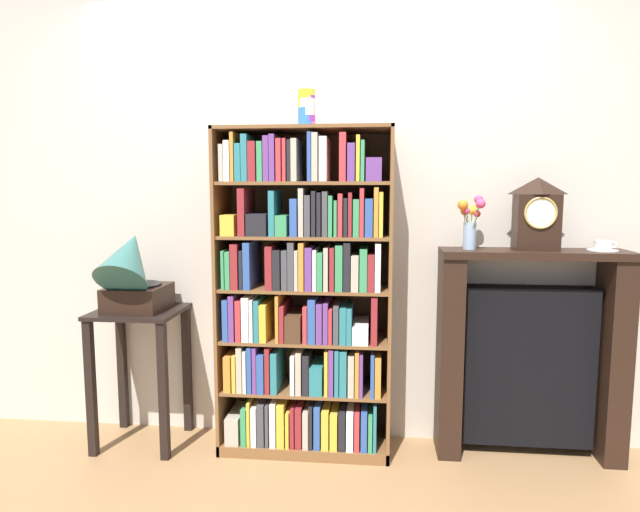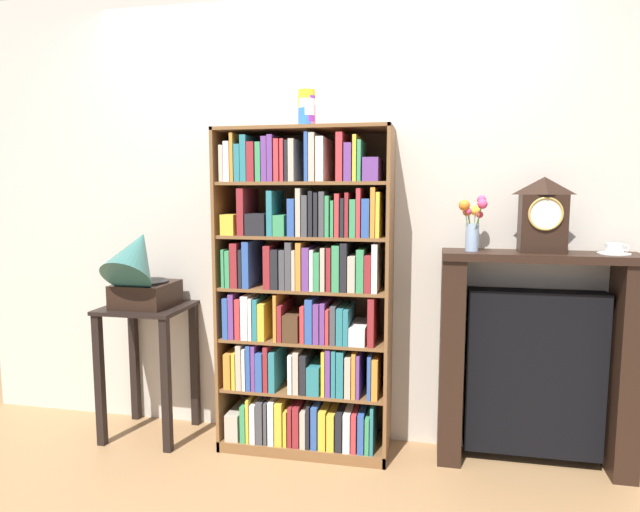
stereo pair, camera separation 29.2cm
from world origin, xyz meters
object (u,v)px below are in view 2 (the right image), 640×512
Objects in this scene: gramophone at (139,270)px; flower_vase at (473,221)px; teacup_with_saucer at (614,250)px; bookshelf at (304,302)px; mantel_clock at (543,215)px; fireplace_mantel at (535,362)px; cup_stack at (307,109)px; side_table_left at (148,345)px.

flower_vase is (1.81, 0.13, 0.29)m from gramophone.
flower_vase is at bearing 4.10° from gramophone.
flower_vase reaches higher than teacup_with_saucer.
bookshelf is 4.67× the size of mantel_clock.
gramophone is 2.20m from fireplace_mantel.
flower_vase is (-0.34, -0.03, 0.73)m from fireplace_mantel.
cup_stack is at bearing -178.11° from mantel_clock.
flower_vase is 0.69m from teacup_with_saucer.
mantel_clock is at bearing 2.25° from bookshelf.
mantel_clock reaches higher than side_table_left.
bookshelf is 0.99m from flower_vase.
bookshelf is 2.27× the size of side_table_left.
flower_vase reaches higher than fireplace_mantel.
cup_stack is 0.25× the size of side_table_left.
cup_stack is 1.70m from teacup_with_saucer.
side_table_left is 0.69× the size of fireplace_mantel.
cup_stack reaches higher than bookshelf.
cup_stack is at bearing 1.94° from side_table_left.
mantel_clock is 0.34m from flower_vase.
fireplace_mantel is (2.15, 0.10, 0.01)m from side_table_left.
bookshelf is at bearing -152.40° from cup_stack.
bookshelf is 3.44× the size of gramophone.
mantel_clock reaches higher than gramophone.
mantel_clock reaches higher than teacup_with_saucer.
teacup_with_saucer is (0.34, -0.02, 0.60)m from fireplace_mantel.
bookshelf is 0.95m from gramophone.
flower_vase reaches higher than side_table_left.
cup_stack reaches higher than teacup_with_saucer.
bookshelf is 1.31m from mantel_clock.
flower_vase is at bearing -174.80° from fireplace_mantel.
gramophone is at bearing -174.20° from cup_stack.
cup_stack reaches higher than side_table_left.
bookshelf reaches higher than gramophone.
flower_vase is at bearing -179.25° from teacup_with_saucer.
gramophone is (-0.00, -0.06, 0.45)m from side_table_left.
side_table_left is 1.51× the size of gramophone.
bookshelf is at bearing -177.75° from mantel_clock.
fireplace_mantel is (1.21, 0.07, -0.28)m from bookshelf.
gramophone is 1.79× the size of flower_vase.
teacup_with_saucer is (1.54, 0.04, -0.71)m from cup_stack.
cup_stack is 1.32m from mantel_clock.
gramophone reaches higher than teacup_with_saucer.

